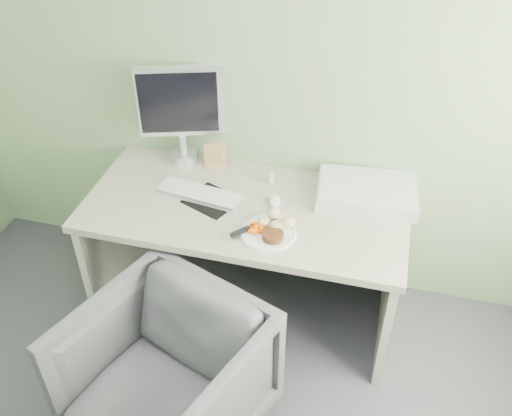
% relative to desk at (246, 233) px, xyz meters
% --- Properties ---
extents(wall_back, '(3.50, 0.00, 3.50)m').
position_rel_desk_xyz_m(wall_back, '(0.00, 0.38, 0.80)').
color(wall_back, gray).
rests_on(wall_back, floor).
extents(desk, '(1.60, 0.75, 0.73)m').
position_rel_desk_xyz_m(desk, '(0.00, 0.00, 0.00)').
color(desk, '#A99F8E').
rests_on(desk, floor).
extents(plate, '(0.26, 0.26, 0.01)m').
position_rel_desk_xyz_m(plate, '(0.16, -0.18, 0.19)').
color(plate, white).
rests_on(plate, desk).
extents(steak, '(0.12, 0.12, 0.03)m').
position_rel_desk_xyz_m(steak, '(0.19, -0.22, 0.21)').
color(steak, black).
rests_on(steak, plate).
extents(potato_pile, '(0.15, 0.13, 0.07)m').
position_rel_desk_xyz_m(potato_pile, '(0.18, -0.12, 0.23)').
color(potato_pile, '#A3894F').
rests_on(potato_pile, plate).
extents(carrot_heap, '(0.08, 0.07, 0.04)m').
position_rel_desk_xyz_m(carrot_heap, '(0.10, -0.19, 0.22)').
color(carrot_heap, '#FF5F05').
rests_on(carrot_heap, plate).
extents(steak_knife, '(0.18, 0.21, 0.02)m').
position_rel_desk_xyz_m(steak_knife, '(0.06, -0.20, 0.21)').
color(steak_knife, silver).
rests_on(steak_knife, plate).
extents(mousepad, '(0.30, 0.29, 0.00)m').
position_rel_desk_xyz_m(mousepad, '(-0.17, -0.00, 0.18)').
color(mousepad, black).
rests_on(mousepad, desk).
extents(keyboard, '(0.44, 0.19, 0.02)m').
position_rel_desk_xyz_m(keyboard, '(-0.24, 0.02, 0.20)').
color(keyboard, white).
rests_on(keyboard, desk).
extents(computer_mouse, '(0.07, 0.11, 0.03)m').
position_rel_desk_xyz_m(computer_mouse, '(0.14, 0.04, 0.20)').
color(computer_mouse, white).
rests_on(computer_mouse, desk).
extents(photo_frame, '(0.11, 0.06, 0.15)m').
position_rel_desk_xyz_m(photo_frame, '(-0.25, 0.29, 0.26)').
color(photo_frame, '#9D6C49').
rests_on(photo_frame, desk).
extents(eyedrop_bottle, '(0.03, 0.03, 0.08)m').
position_rel_desk_xyz_m(eyedrop_bottle, '(0.08, 0.21, 0.22)').
color(eyedrop_bottle, white).
rests_on(eyedrop_bottle, desk).
extents(scanner, '(0.52, 0.37, 0.08)m').
position_rel_desk_xyz_m(scanner, '(0.57, 0.21, 0.22)').
color(scanner, '#A8AAAF').
rests_on(scanner, desk).
extents(monitor, '(0.44, 0.19, 0.55)m').
position_rel_desk_xyz_m(monitor, '(-0.43, 0.31, 0.49)').
color(monitor, silver).
rests_on(monitor, desk).
extents(desk_chair, '(0.96, 0.97, 0.69)m').
position_rel_desk_xyz_m(desk_chair, '(-0.14, -0.80, -0.20)').
color(desk_chair, '#3A393F').
rests_on(desk_chair, floor).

